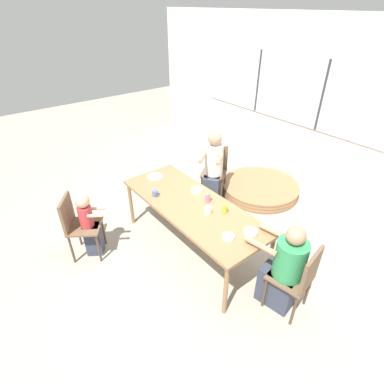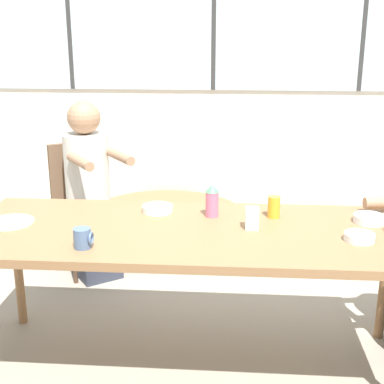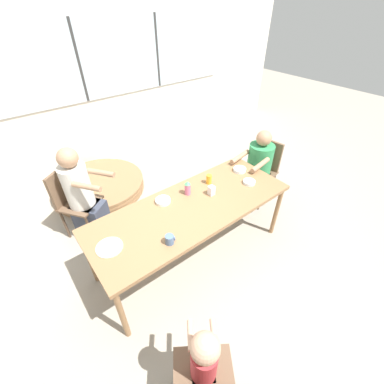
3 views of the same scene
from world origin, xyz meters
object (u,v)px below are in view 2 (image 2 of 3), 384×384
Objects in this scene: bowl_cereal at (359,237)px; folded_table_stack at (164,223)px; milk_carton_small at (252,218)px; bowl_white_shallow at (369,219)px; person_man_blue_shirt at (90,197)px; sippy_cup at (212,200)px; chair_for_man_blue_shirt at (82,194)px; bowl_fruit at (157,209)px; coffee_mug at (83,238)px; juice_glass at (274,207)px.

bowl_cereal is 0.10× the size of folded_table_stack.
milk_carton_small is 0.58m from bowl_white_shallow.
person_man_blue_shirt reaches higher than sippy_cup.
chair_for_man_blue_shirt is 0.93m from folded_table_stack.
sippy_cup is (0.95, -1.01, 0.29)m from chair_for_man_blue_shirt.
chair_for_man_blue_shirt is at bearing 148.66° from bowl_white_shallow.
bowl_white_shallow is 0.96× the size of bowl_fruit.
sippy_cup reaches higher than bowl_white_shallow.
chair_for_man_blue_shirt reaches higher than coffee_mug.
bowl_white_shallow is at bearing -4.62° from bowl_fruit.
juice_glass is 0.46m from bowl_cereal.
person_man_blue_shirt is 1.26m from sippy_cup.
folded_table_stack is (-0.76, 1.65, -0.71)m from juice_glass.
person_man_blue_shirt reaches higher than juice_glass.
milk_carton_small is at bearing -167.37° from bowl_white_shallow.
bowl_cereal is at bearing -112.60° from bowl_white_shallow.
sippy_cup is 0.12× the size of folded_table_stack.
coffee_mug is (0.33, -1.32, 0.24)m from person_man_blue_shirt.
coffee_mug reaches higher than bowl_fruit.
coffee_mug is at bearing -116.80° from bowl_fruit.
person_man_blue_shirt is at bearing 90.00° from chair_for_man_blue_shirt.
bowl_white_shallow is at bearing -54.30° from folded_table_stack.
juice_glass is (1.16, -0.87, 0.25)m from person_man_blue_shirt.
sippy_cup is 1.59× the size of milk_carton_small.
bowl_cereal is 2.33m from folded_table_stack.
chair_for_man_blue_shirt is 2.02m from bowl_white_shallow.
bowl_fruit is at bearing 175.38° from bowl_white_shallow.
chair_for_man_blue_shirt is at bearing 141.45° from bowl_cereal.
milk_carton_small reaches higher than coffee_mug.
milk_carton_small is (-0.11, -0.17, -0.00)m from juice_glass.
bowl_white_shallow is (0.76, -0.03, -0.06)m from sippy_cup.
sippy_cup is 0.25m from milk_carton_small.
bowl_cereal is at bearing 105.45° from chair_for_man_blue_shirt.
sippy_cup is 1.08× the size of bowl_white_shallow.
chair_for_man_blue_shirt is 0.74× the size of person_man_blue_shirt.
sippy_cup is at bearing -10.19° from bowl_fruit.
coffee_mug is 0.56× the size of bowl_fruit.
chair_for_man_blue_shirt is 0.16m from person_man_blue_shirt.
chair_for_man_blue_shirt reaches higher than folded_table_stack.
coffee_mug is 0.69m from sippy_cup.
juice_glass is 0.69× the size of bowl_fruit.
milk_carton_small is (1.05, -1.04, 0.25)m from person_man_blue_shirt.
juice_glass is 1.05× the size of milk_carton_small.
person_man_blue_shirt is 11.68× the size of milk_carton_small.
bowl_white_shallow is at bearing -5.24° from juice_glass.
coffee_mug is 0.06× the size of folded_table_stack.
chair_for_man_blue_shirt reaches higher than milk_carton_small.
person_man_blue_shirt is at bearing -117.50° from folded_table_stack.
milk_carton_small is 0.68× the size of bowl_white_shallow.
bowl_cereal is (0.47, -0.11, -0.03)m from milk_carton_small.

